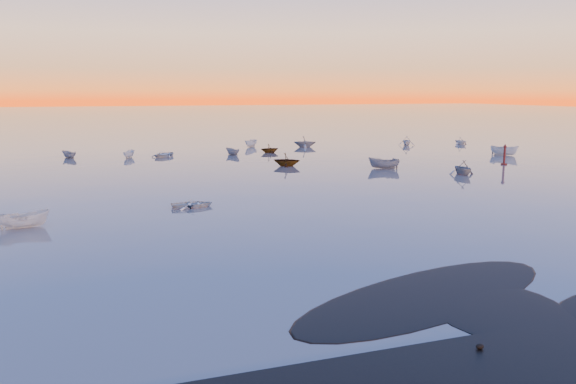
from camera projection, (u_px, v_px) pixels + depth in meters
name	position (u px, v px, depth m)	size (l,w,h in m)	color
ground	(167.00, 140.00, 119.77)	(600.00, 600.00, 0.00)	#695D57
mud_lobes	(439.00, 319.00, 25.76)	(140.00, 6.00, 0.07)	black
moored_fleet	(210.00, 169.00, 76.03)	(124.00, 58.00, 1.20)	silver
boat_near_center	(24.00, 228.00, 43.09)	(3.79, 1.60, 1.31)	silver
boat_near_right	(462.00, 174.00, 70.72)	(3.96, 1.78, 1.39)	slate
channel_marker	(504.00, 156.00, 80.05)	(0.86, 0.86, 3.07)	#48110F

